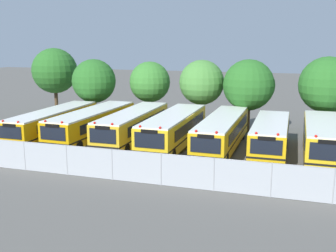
{
  "coord_description": "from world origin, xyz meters",
  "views": [
    {
      "loc": [
        8.82,
        -29.73,
        8.11
      ],
      "look_at": [
        -0.61,
        0.0,
        1.6
      ],
      "focal_mm": 43.6,
      "sensor_mm": 36.0,
      "label": 1
    }
  ],
  "objects": [
    {
      "name": "ground_plane",
      "position": [
        0.0,
        0.0,
        0.0
      ],
      "size": [
        160.0,
        160.0,
        0.0
      ],
      "primitive_type": "plane",
      "color": "#595651"
    },
    {
      "name": "school_bus_0",
      "position": [
        -10.8,
        -0.24,
        1.33
      ],
      "size": [
        2.54,
        11.48,
        2.51
      ],
      "rotation": [
        0.0,
        0.0,
        3.15
      ],
      "color": "#EAA80C",
      "rests_on": "ground_plane"
    },
    {
      "name": "school_bus_1",
      "position": [
        -7.27,
        0.14,
        1.38
      ],
      "size": [
        2.88,
        11.48,
        2.61
      ],
      "rotation": [
        0.0,
        0.0,
        3.11
      ],
      "color": "#EAA80C",
      "rests_on": "ground_plane"
    },
    {
      "name": "school_bus_2",
      "position": [
        -3.63,
        0.15,
        1.42
      ],
      "size": [
        2.52,
        11.17,
        2.69
      ],
      "rotation": [
        0.0,
        0.0,
        3.15
      ],
      "color": "yellow",
      "rests_on": "ground_plane"
    },
    {
      "name": "school_bus_3",
      "position": [
        -0.08,
        -0.23,
        1.44
      ],
      "size": [
        2.62,
        11.07,
        2.74
      ],
      "rotation": [
        0.0,
        0.0,
        3.14
      ],
      "color": "yellow",
      "rests_on": "ground_plane"
    },
    {
      "name": "school_bus_4",
      "position": [
        3.64,
        0.11,
        1.4
      ],
      "size": [
        2.5,
        11.56,
        2.65
      ],
      "rotation": [
        0.0,
        0.0,
        3.13
      ],
      "color": "yellow",
      "rests_on": "ground_plane"
    },
    {
      "name": "school_bus_5",
      "position": [
        7.2,
        0.05,
        1.35
      ],
      "size": [
        2.51,
        9.59,
        2.57
      ],
      "rotation": [
        0.0,
        0.0,
        3.15
      ],
      "color": "yellow",
      "rests_on": "ground_plane"
    },
    {
      "name": "school_bus_6",
      "position": [
        10.73,
        -0.17,
        1.44
      ],
      "size": [
        2.48,
        10.18,
        2.74
      ],
      "rotation": [
        0.0,
        0.0,
        3.14
      ],
      "color": "yellow",
      "rests_on": "ground_plane"
    },
    {
      "name": "tree_0",
      "position": [
        -16.74,
        9.35,
        4.9
      ],
      "size": [
        4.93,
        4.93,
        7.39
      ],
      "color": "#4C3823",
      "rests_on": "ground_plane"
    },
    {
      "name": "tree_1",
      "position": [
        -10.74,
        7.38,
        4.19
      ],
      "size": [
        4.41,
        4.41,
        6.36
      ],
      "color": "#4C3823",
      "rests_on": "ground_plane"
    },
    {
      "name": "tree_2",
      "position": [
        -5.28,
        8.33,
        4.09
      ],
      "size": [
        4.05,
        4.05,
        6.15
      ],
      "color": "#4C3823",
      "rests_on": "ground_plane"
    },
    {
      "name": "tree_3",
      "position": [
        0.24,
        7.69,
        4.38
      ],
      "size": [
        4.22,
        4.22,
        6.42
      ],
      "color": "#4C3823",
      "rests_on": "ground_plane"
    },
    {
      "name": "tree_4",
      "position": [
        4.88,
        6.91,
        4.27
      ],
      "size": [
        4.56,
        4.53,
        6.57
      ],
      "color": "#4C3823",
      "rests_on": "ground_plane"
    },
    {
      "name": "tree_5",
      "position": [
        11.45,
        7.02,
        4.49
      ],
      "size": [
        4.81,
        4.74,
        6.88
      ],
      "color": "#4C3823",
      "rests_on": "ground_plane"
    },
    {
      "name": "chainlink_fence",
      "position": [
        0.21,
        -8.71,
        0.99
      ],
      "size": [
        27.53,
        0.07,
        1.91
      ],
      "color": "#9EA0A3",
      "rests_on": "ground_plane"
    }
  ]
}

